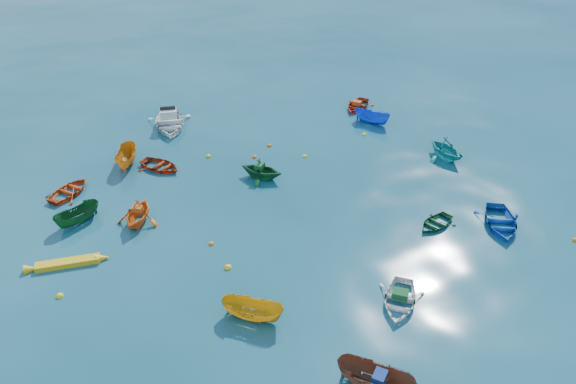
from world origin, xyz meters
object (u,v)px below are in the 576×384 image
dinghy_blue_se (500,226)px  motorboat_white (170,127)px  dinghy_white_near (399,304)px  kayak_yellow (68,265)px

dinghy_blue_se → motorboat_white: size_ratio=0.76×
dinghy_white_near → kayak_yellow: 16.71m
dinghy_white_near → dinghy_blue_se: dinghy_blue_se is taller
motorboat_white → kayak_yellow: bearing=-109.7°
dinghy_blue_se → kayak_yellow: dinghy_blue_se is taller
kayak_yellow → dinghy_white_near: bearing=-114.3°
dinghy_white_near → motorboat_white: (-2.97, 23.33, 0.00)m
dinghy_white_near → kayak_yellow: (-12.95, 10.56, 0.00)m
dinghy_white_near → motorboat_white: motorboat_white is taller
dinghy_blue_se → kayak_yellow: 23.44m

